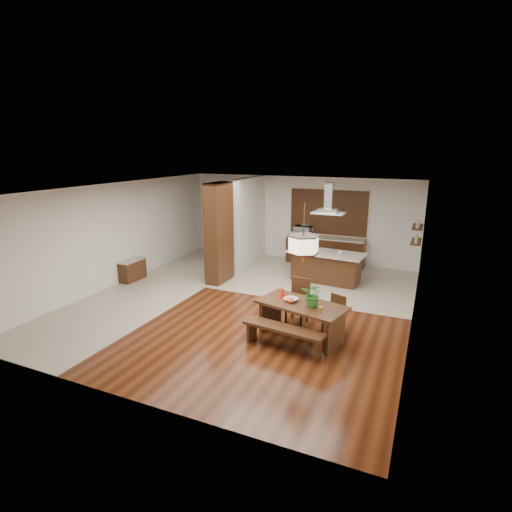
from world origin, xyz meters
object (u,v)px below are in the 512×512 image
at_px(pendant_lantern, 304,232).
at_px(fruit_bowl, 291,300).
at_px(dining_chair_left, 297,302).
at_px(foliage_plant, 313,295).
at_px(kitchen_island, 326,266).
at_px(hallway_console, 133,270).
at_px(microwave, 303,231).
at_px(island_cup, 340,253).
at_px(dining_table, 301,312).
at_px(range_hood, 329,198).
at_px(dining_chair_right, 333,315).
at_px(dining_bench, 283,338).

xyz_separation_m(pendant_lantern, fruit_bowl, (-0.24, 0.03, -1.46)).
bearing_deg(dining_chair_left, fruit_bowl, -79.64).
relative_size(foliage_plant, kitchen_island, 0.22).
relative_size(dining_chair_left, fruit_bowl, 3.57).
bearing_deg(hallway_console, microwave, 44.72).
bearing_deg(island_cup, dining_chair_left, -95.72).
xyz_separation_m(dining_table, microwave, (-1.71, 5.52, 0.55)).
xyz_separation_m(pendant_lantern, kitchen_island, (-0.43, 3.75, -1.78)).
xyz_separation_m(dining_table, range_hood, (-0.43, 3.75, 1.91)).
bearing_deg(hallway_console, pendant_lantern, -15.15).
relative_size(pendant_lantern, microwave, 2.32).
distance_m(dining_chair_right, pendant_lantern, 1.96).
bearing_deg(hallway_console, dining_table, -15.15).
xyz_separation_m(fruit_bowl, microwave, (-1.47, 5.49, 0.32)).
bearing_deg(island_cup, fruit_bowl, -93.82).
distance_m(dining_bench, dining_chair_right, 1.30).
relative_size(dining_chair_left, island_cup, 8.67).
bearing_deg(dining_chair_left, kitchen_island, 97.33).
xyz_separation_m(dining_chair_left, pendant_lantern, (0.30, -0.65, 1.74)).
distance_m(dining_bench, island_cup, 4.32).
bearing_deg(dining_bench, dining_chair_left, 96.25).
relative_size(dining_table, dining_chair_right, 2.35).
relative_size(dining_table, foliage_plant, 3.99).
distance_m(dining_chair_right, foliage_plant, 0.82).
bearing_deg(dining_table, dining_bench, -104.31).
bearing_deg(foliage_plant, pendant_lantern, 168.64).
height_order(dining_chair_left, pendant_lantern, pendant_lantern).
bearing_deg(fruit_bowl, pendant_lantern, -7.27).
xyz_separation_m(hallway_console, dining_chair_right, (6.30, -1.13, 0.10)).
height_order(pendant_lantern, fruit_bowl, pendant_lantern).
distance_m(dining_chair_right, kitchen_island, 3.47).
bearing_deg(island_cup, pendant_lantern, -89.96).
distance_m(foliage_plant, island_cup, 3.68).
bearing_deg(dining_chair_right, island_cup, 121.35).
bearing_deg(hallway_console, island_cup, 19.92).
bearing_deg(pendant_lantern, microwave, 107.22).
relative_size(dining_bench, island_cup, 14.19).
relative_size(dining_chair_right, island_cup, 7.15).
xyz_separation_m(hallway_console, kitchen_island, (5.29, 2.20, 0.15)).
bearing_deg(range_hood, dining_table, -83.44).
bearing_deg(fruit_bowl, microwave, 104.97).
relative_size(foliage_plant, island_cup, 4.22).
distance_m(pendant_lantern, range_hood, 3.78).
distance_m(dining_table, microwave, 5.81).
xyz_separation_m(island_cup, microwave, (-1.71, 1.90, 0.15)).
xyz_separation_m(hallway_console, island_cup, (5.72, 2.07, 0.64)).
bearing_deg(kitchen_island, microwave, 131.17).
bearing_deg(pendant_lantern, dining_table, 0.00).
relative_size(dining_bench, kitchen_island, 0.73).
distance_m(foliage_plant, fruit_bowl, 0.54).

